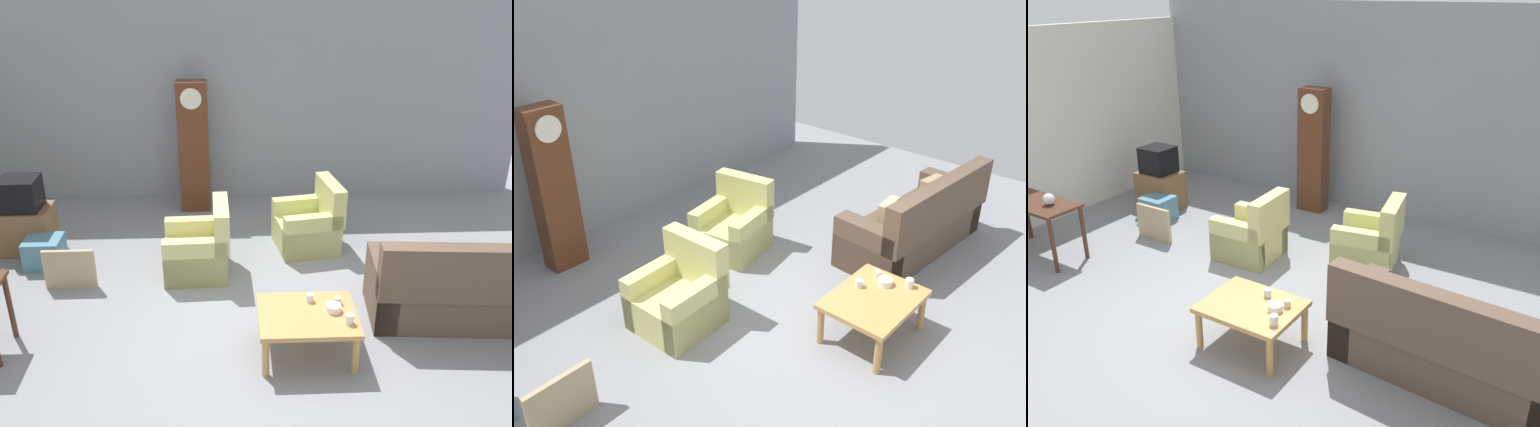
% 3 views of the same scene
% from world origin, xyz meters
% --- Properties ---
extents(ground_plane, '(10.40, 10.40, 0.00)m').
position_xyz_m(ground_plane, '(0.00, 0.00, 0.00)').
color(ground_plane, gray).
extents(garage_door_wall, '(8.40, 0.16, 3.20)m').
position_xyz_m(garage_door_wall, '(0.00, 3.60, 1.60)').
color(garage_door_wall, gray).
rests_on(garage_door_wall, ground_plane).
extents(pegboard_wall_left, '(0.12, 6.40, 2.88)m').
position_xyz_m(pegboard_wall_left, '(-4.20, 0.40, 1.44)').
color(pegboard_wall_left, silver).
rests_on(pegboard_wall_left, ground_plane).
extents(couch_floral, '(2.16, 1.04, 1.04)m').
position_xyz_m(couch_floral, '(2.16, -0.03, 0.35)').
color(couch_floral, brown).
rests_on(couch_floral, ground_plane).
extents(armchair_olive_near, '(0.82, 0.79, 0.92)m').
position_xyz_m(armchair_olive_near, '(-0.77, 1.09, 0.31)').
color(armchair_olive_near, '#CCC67A').
rests_on(armchair_olive_near, ground_plane).
extents(armchair_olive_far, '(0.91, 0.88, 0.92)m').
position_xyz_m(armchair_olive_far, '(0.66, 1.70, 0.31)').
color(armchair_olive_far, '#C3C576').
rests_on(armchair_olive_far, ground_plane).
extents(coffee_table_wood, '(0.96, 0.76, 0.46)m').
position_xyz_m(coffee_table_wood, '(0.35, -0.52, 0.40)').
color(coffee_table_wood, tan).
rests_on(coffee_table_wood, ground_plane).
extents(console_table_dark, '(1.30, 0.56, 0.78)m').
position_xyz_m(console_table_dark, '(-3.25, -0.36, 0.67)').
color(console_table_dark, '#472819').
rests_on(console_table_dark, ground_plane).
extents(grandfather_clock, '(0.44, 0.30, 1.98)m').
position_xyz_m(grandfather_clock, '(-0.92, 3.02, 0.99)').
color(grandfather_clock, '#562D19').
rests_on(grandfather_clock, ground_plane).
extents(tv_stand_cabinet, '(0.68, 0.52, 0.60)m').
position_xyz_m(tv_stand_cabinet, '(-3.09, 1.79, 0.30)').
color(tv_stand_cabinet, brown).
rests_on(tv_stand_cabinet, ground_plane).
extents(tv_crt, '(0.48, 0.44, 0.42)m').
position_xyz_m(tv_crt, '(-3.09, 1.79, 0.81)').
color(tv_crt, black).
rests_on(tv_crt, tv_stand_cabinet).
extents(framed_picture_leaning, '(0.60, 0.05, 0.50)m').
position_xyz_m(framed_picture_leaning, '(-2.29, 0.80, 0.25)').
color(framed_picture_leaning, tan).
rests_on(framed_picture_leaning, ground_plane).
extents(storage_box_blue, '(0.45, 0.42, 0.37)m').
position_xyz_m(storage_box_blue, '(-2.75, 1.36, 0.19)').
color(storage_box_blue, teal).
rests_on(storage_box_blue, ground_plane).
extents(glass_dome_cloche, '(0.15, 0.15, 0.15)m').
position_xyz_m(glass_dome_cloche, '(-2.95, -0.34, 0.86)').
color(glass_dome_cloche, silver).
rests_on(glass_dome_cloche, console_table_dark).
extents(cup_white_porcelain, '(0.08, 0.08, 0.10)m').
position_xyz_m(cup_white_porcelain, '(0.72, -0.69, 0.51)').
color(cup_white_porcelain, white).
rests_on(cup_white_porcelain, coffee_table_wood).
extents(cup_blue_rimmed, '(0.07, 0.07, 0.08)m').
position_xyz_m(cup_blue_rimmed, '(0.40, -0.31, 0.51)').
color(cup_blue_rimmed, silver).
rests_on(cup_blue_rimmed, coffee_table_wood).
extents(cup_cream_tall, '(0.07, 0.07, 0.07)m').
position_xyz_m(cup_cream_tall, '(0.67, -0.36, 0.50)').
color(cup_cream_tall, beige).
rests_on(cup_cream_tall, coffee_table_wood).
extents(bowl_white_stacked, '(0.15, 0.15, 0.07)m').
position_xyz_m(bowl_white_stacked, '(0.61, -0.48, 0.50)').
color(bowl_white_stacked, white).
rests_on(bowl_white_stacked, coffee_table_wood).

